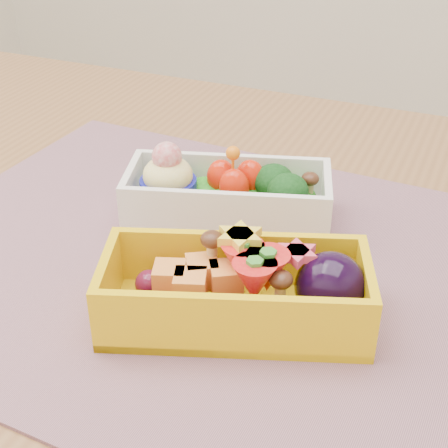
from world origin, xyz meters
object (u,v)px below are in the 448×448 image
at_px(table, 249,348).
at_px(placemat, 213,264).
at_px(bento_white, 227,196).
at_px(bento_yellow, 241,290).

height_order(table, placemat, placemat).
bearing_deg(placemat, bento_white, 104.26).
height_order(bento_white, bento_yellow, bento_white).
height_order(placemat, bento_white, bento_white).
xyz_separation_m(bento_white, bento_yellow, (0.07, -0.13, 0.00)).
bearing_deg(bento_yellow, table, 86.10).
distance_m(bento_white, bento_yellow, 0.15).
xyz_separation_m(placemat, bento_white, (-0.02, 0.07, 0.03)).
height_order(table, bento_yellow, bento_yellow).
xyz_separation_m(table, bento_white, (-0.04, 0.05, 0.13)).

